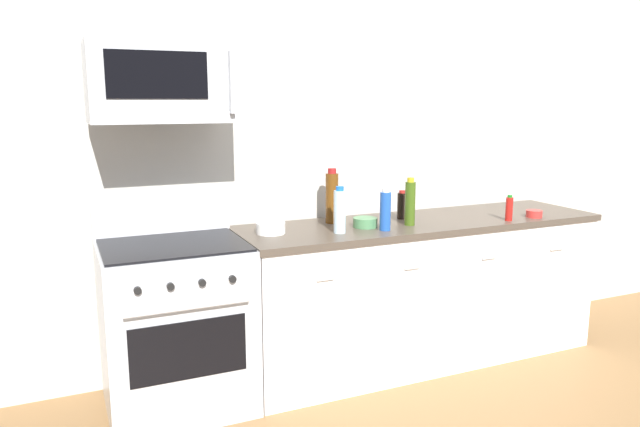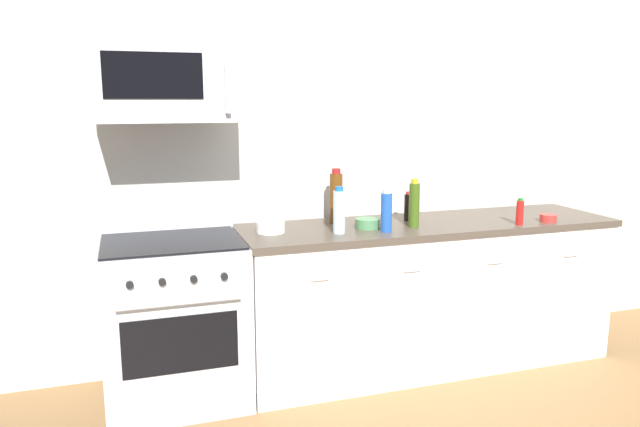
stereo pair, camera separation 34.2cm
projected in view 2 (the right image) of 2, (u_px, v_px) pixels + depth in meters
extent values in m
plane|color=olive|center=(425.00, 361.00, 3.88)|extent=(6.55, 6.55, 0.00)
cube|color=#B7B2A8|center=(402.00, 148.00, 4.02)|extent=(5.46, 0.10, 2.70)
cube|color=white|center=(427.00, 296.00, 3.80)|extent=(2.34, 0.62, 0.88)
cube|color=#473D33|center=(429.00, 225.00, 3.72)|extent=(2.37, 0.65, 0.04)
cube|color=black|center=(447.00, 372.00, 3.61)|extent=(2.34, 0.02, 0.10)
cylinder|color=silver|center=(320.00, 279.00, 3.20)|extent=(0.10, 0.02, 0.02)
cylinder|color=silver|center=(412.00, 271.00, 3.37)|extent=(0.10, 0.02, 0.02)
cylinder|color=silver|center=(496.00, 263.00, 3.53)|extent=(0.10, 0.02, 0.02)
cylinder|color=silver|center=(572.00, 255.00, 3.70)|extent=(0.10, 0.02, 0.02)
cube|color=#B7BABF|center=(175.00, 322.00, 3.32)|extent=(0.76, 0.64, 0.91)
cube|color=black|center=(181.00, 345.00, 3.02)|extent=(0.58, 0.01, 0.30)
cylinder|color=#B7BABF|center=(179.00, 303.00, 2.95)|extent=(0.61, 0.02, 0.02)
cube|color=#B7BABF|center=(167.00, 218.00, 3.50)|extent=(0.76, 0.06, 0.16)
cube|color=black|center=(172.00, 241.00, 3.24)|extent=(0.73, 0.61, 0.01)
cylinder|color=black|center=(130.00, 285.00, 2.88)|extent=(0.04, 0.02, 0.04)
cylinder|color=black|center=(162.00, 282.00, 2.93)|extent=(0.04, 0.02, 0.04)
cylinder|color=black|center=(194.00, 279.00, 2.98)|extent=(0.04, 0.02, 0.04)
cylinder|color=black|center=(224.00, 276.00, 3.02)|extent=(0.04, 0.02, 0.04)
cube|color=#B7BABF|center=(164.00, 83.00, 3.13)|extent=(0.74, 0.40, 0.40)
cube|color=black|center=(153.00, 75.00, 2.92)|extent=(0.48, 0.01, 0.22)
cube|color=#B7BABF|center=(227.00, 83.00, 3.02)|extent=(0.02, 0.04, 0.30)
cylinder|color=black|center=(409.00, 207.00, 3.75)|extent=(0.06, 0.06, 0.17)
cylinder|color=maroon|center=(409.00, 193.00, 3.73)|extent=(0.04, 0.04, 0.02)
cylinder|color=#1E4CA5|center=(386.00, 213.00, 3.42)|extent=(0.06, 0.06, 0.22)
cylinder|color=silver|center=(387.00, 191.00, 3.40)|extent=(0.04, 0.04, 0.02)
cylinder|color=#B21914|center=(520.00, 213.00, 3.63)|extent=(0.04, 0.04, 0.15)
cylinder|color=#19721E|center=(521.00, 199.00, 3.61)|extent=(0.03, 0.03, 0.01)
cylinder|color=#385114|center=(414.00, 205.00, 3.55)|extent=(0.06, 0.06, 0.26)
cylinder|color=#B29919|center=(415.00, 181.00, 3.52)|extent=(0.04, 0.04, 0.03)
cylinder|color=#59330F|center=(336.00, 199.00, 3.65)|extent=(0.08, 0.08, 0.31)
cylinder|color=maroon|center=(336.00, 171.00, 3.62)|extent=(0.05, 0.05, 0.03)
cylinder|color=silver|center=(339.00, 212.00, 3.38)|extent=(0.07, 0.07, 0.24)
cylinder|color=blue|center=(339.00, 189.00, 3.36)|extent=(0.04, 0.04, 0.02)
cylinder|color=white|center=(271.00, 227.00, 3.42)|extent=(0.17, 0.17, 0.06)
torus|color=white|center=(271.00, 222.00, 3.42)|extent=(0.17, 0.17, 0.01)
cylinder|color=white|center=(271.00, 232.00, 3.43)|extent=(0.09, 0.09, 0.01)
cylinder|color=#B72D28|center=(548.00, 218.00, 3.73)|extent=(0.10, 0.10, 0.05)
torus|color=#B72D28|center=(548.00, 215.00, 3.72)|extent=(0.10, 0.10, 0.01)
cylinder|color=#B72D28|center=(548.00, 221.00, 3.73)|extent=(0.06, 0.06, 0.01)
cylinder|color=#477A4C|center=(368.00, 223.00, 3.54)|extent=(0.14, 0.14, 0.06)
torus|color=#477A4C|center=(368.00, 219.00, 3.53)|extent=(0.14, 0.14, 0.01)
cylinder|color=#477A4C|center=(367.00, 227.00, 3.54)|extent=(0.08, 0.08, 0.01)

